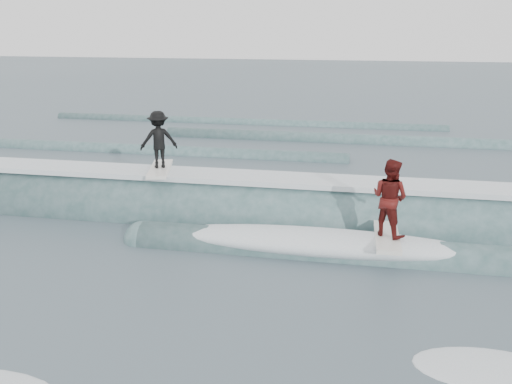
# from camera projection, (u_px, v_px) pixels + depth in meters

# --- Properties ---
(ground) EXTENTS (160.00, 160.00, 0.00)m
(ground) POSITION_uv_depth(u_px,v_px,m) (195.00, 337.00, 10.10)
(ground) COLOR #3A4C55
(ground) RESTS_ON ground
(breaking_wave) EXTENTS (22.86, 3.98, 2.41)m
(breaking_wave) POSITION_uv_depth(u_px,v_px,m) (269.00, 221.00, 15.87)
(breaking_wave) COLOR #325555
(breaking_wave) RESTS_ON ground
(surfer_black) EXTENTS (1.21, 2.07, 1.72)m
(surfer_black) POSITION_uv_depth(u_px,v_px,m) (159.00, 142.00, 16.13)
(surfer_black) COLOR white
(surfer_black) RESTS_ON ground
(surfer_red) EXTENTS (1.11, 2.02, 1.91)m
(surfer_red) POSITION_uv_depth(u_px,v_px,m) (389.00, 201.00, 13.05)
(surfer_red) COLOR white
(surfer_red) RESTS_ON ground
(whitewater) EXTENTS (14.68, 4.82, 0.10)m
(whitewater) POSITION_uv_depth(u_px,v_px,m) (168.00, 383.00, 8.80)
(whitewater) COLOR white
(whitewater) RESTS_ON ground
(far_swells) EXTENTS (34.94, 8.65, 0.80)m
(far_swells) POSITION_uv_depth(u_px,v_px,m) (262.00, 140.00, 27.10)
(far_swells) COLOR #325555
(far_swells) RESTS_ON ground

